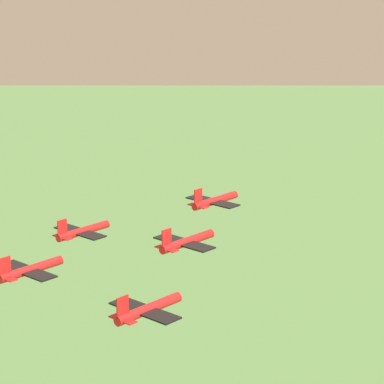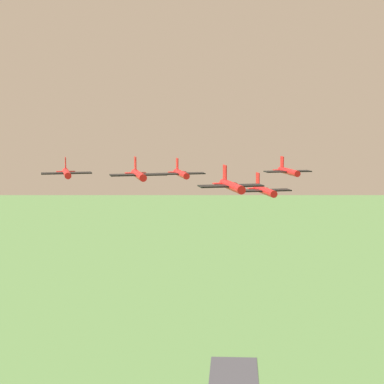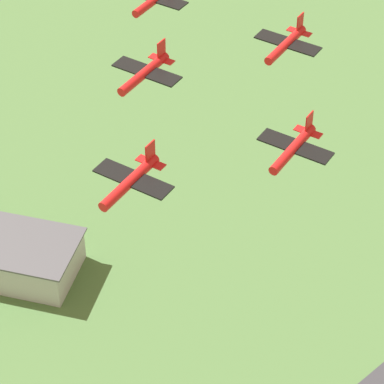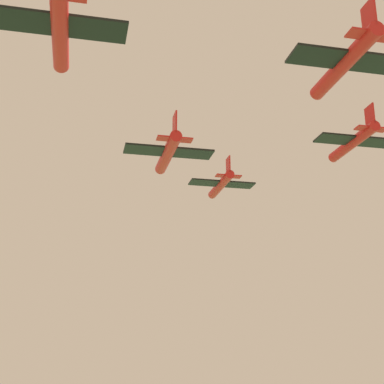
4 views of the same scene
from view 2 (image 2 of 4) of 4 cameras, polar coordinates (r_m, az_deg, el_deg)
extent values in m
cylinder|color=red|center=(107.58, 3.07, 0.44)|extent=(4.14, 9.90, 1.22)
cube|color=black|center=(108.22, 2.97, 0.48)|extent=(9.69, 5.31, 0.20)
cube|color=red|center=(111.37, 2.52, 1.45)|extent=(0.68, 1.74, 2.44)
cube|color=red|center=(111.53, 2.51, 0.67)|extent=(3.75, 2.22, 0.13)
cylinder|color=red|center=(128.61, 5.57, 0.09)|extent=(4.14, 9.90, 1.22)
cube|color=black|center=(129.24, 5.48, 0.12)|extent=(9.69, 5.31, 0.20)
cube|color=red|center=(132.33, 5.03, 0.95)|extent=(0.68, 1.74, 2.44)
cube|color=red|center=(132.50, 5.03, 0.29)|extent=(3.75, 2.22, 0.13)
cylinder|color=red|center=(123.41, -4.08, 1.29)|extent=(4.14, 9.90, 1.22)
cube|color=black|center=(124.07, -4.12, 1.32)|extent=(9.69, 5.31, 0.20)
cube|color=red|center=(127.33, -4.35, 2.15)|extent=(0.68, 1.74, 2.44)
cube|color=red|center=(127.46, -4.34, 1.46)|extent=(3.75, 2.22, 0.13)
cylinder|color=red|center=(149.34, 7.39, 1.55)|extent=(4.14, 9.90, 1.22)
cube|color=black|center=(149.96, 7.30, 1.57)|extent=(9.69, 5.31, 0.20)
cube|color=red|center=(153.07, 6.88, 2.26)|extent=(0.68, 1.74, 2.44)
cube|color=red|center=(153.20, 6.87, 1.69)|extent=(3.75, 2.22, 0.13)
cylinder|color=red|center=(143.54, -0.82, 1.39)|extent=(4.14, 9.90, 1.22)
cube|color=black|center=(144.19, -0.87, 1.41)|extent=(9.69, 5.31, 0.20)
cube|color=red|center=(147.42, -1.14, 2.13)|extent=(0.68, 1.74, 2.44)
cube|color=red|center=(147.55, -1.14, 1.54)|extent=(3.75, 2.22, 0.13)
cylinder|color=red|center=(140.85, -9.53, 1.41)|extent=(4.14, 9.90, 1.22)
cube|color=black|center=(141.51, -9.54, 1.43)|extent=(9.69, 5.31, 0.20)
cube|color=red|center=(144.80, -9.62, 2.16)|extent=(0.68, 1.74, 2.44)
cube|color=red|center=(144.93, -9.60, 1.55)|extent=(3.75, 2.22, 0.13)
camera|label=1|loc=(219.94, -29.51, 13.14)|focal=85.00mm
camera|label=3|loc=(100.92, 51.94, 35.89)|focal=85.00mm
camera|label=4|loc=(183.82, 3.09, -4.34)|focal=50.00mm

